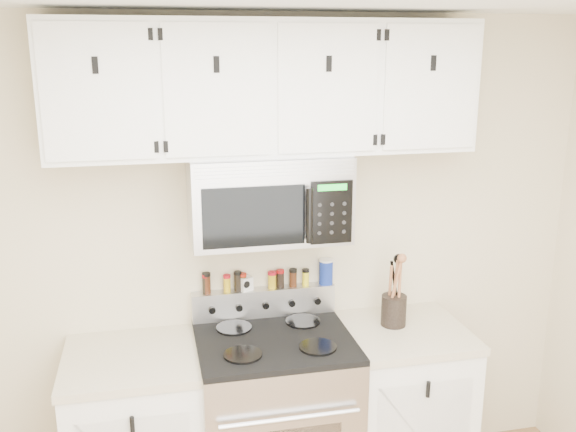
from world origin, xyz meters
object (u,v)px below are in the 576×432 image
object	(u,v)px
microwave	(269,197)
salt_canister	(326,272)
range	(275,421)
utensil_crock	(394,308)

from	to	relation	value
microwave	salt_canister	size ratio (longest dim) A/B	5.55
range	utensil_crock	distance (m)	0.84
range	salt_canister	distance (m)	0.81
range	salt_canister	world-z (taller)	salt_canister
range	microwave	size ratio (longest dim) A/B	1.45
utensil_crock	salt_canister	size ratio (longest dim) A/B	2.77
range	microwave	world-z (taller)	microwave
microwave	range	bearing A→B (deg)	-90.23
utensil_crock	salt_canister	xyz separation A→B (m)	(-0.31, 0.21, 0.15)
range	microwave	xyz separation A→B (m)	(0.00, 0.13, 1.14)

